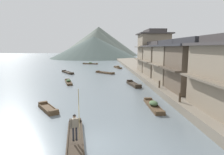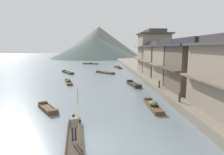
# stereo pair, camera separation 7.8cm
# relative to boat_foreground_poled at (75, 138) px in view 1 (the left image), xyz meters

# --- Properties ---
(ground_plane) EXTENTS (400.00, 400.00, 0.00)m
(ground_plane) POSITION_rel_boat_foreground_poled_xyz_m (0.65, -0.64, -0.13)
(ground_plane) COLOR slate
(riverbank_right) EXTENTS (18.00, 110.00, 0.75)m
(riverbank_right) POSITION_rel_boat_foreground_poled_xyz_m (17.61, 29.36, 0.24)
(riverbank_right) COLOR slate
(riverbank_right) RESTS_ON ground
(boat_foreground_poled) EXTENTS (1.71, 5.70, 0.41)m
(boat_foreground_poled) POSITION_rel_boat_foreground_poled_xyz_m (0.00, 0.00, 0.00)
(boat_foreground_poled) COLOR #33281E
(boat_foreground_poled) RESTS_ON ground
(boatman_person) EXTENTS (0.52, 0.38, 3.04)m
(boatman_person) POSITION_rel_boat_foreground_poled_xyz_m (0.13, -0.82, 1.29)
(boatman_person) COLOR black
(boatman_person) RESTS_ON boat_foreground_poled
(boat_moored_nearest) EXTENTS (4.35, 4.27, 0.43)m
(boat_moored_nearest) POSITION_rel_boat_foreground_poled_xyz_m (2.36, 32.01, 0.01)
(boat_moored_nearest) COLOR brown
(boat_moored_nearest) RESTS_ON ground
(boat_moored_second) EXTENTS (1.74, 4.60, 0.55)m
(boat_moored_second) POSITION_rel_boat_foreground_poled_xyz_m (6.56, 17.45, 0.05)
(boat_moored_second) COLOR #33281E
(boat_moored_second) RESTS_ON ground
(boat_moored_third) EXTENTS (0.92, 4.78, 0.65)m
(boat_moored_third) POSITION_rel_boat_foreground_poled_xyz_m (6.69, 6.43, 0.08)
(boat_moored_third) COLOR brown
(boat_moored_third) RESTS_ON ground
(boat_moored_far) EXTENTS (2.11, 5.09, 0.60)m
(boat_moored_far) POSITION_rel_boat_foreground_poled_xyz_m (-3.87, 20.28, 0.06)
(boat_moored_far) COLOR brown
(boat_moored_far) RESTS_ON ground
(boat_midriver_drifting) EXTENTS (2.15, 5.20, 0.76)m
(boat_midriver_drifting) POSITION_rel_boat_foreground_poled_xyz_m (6.23, 43.48, 0.13)
(boat_midriver_drifting) COLOR brown
(boat_midriver_drifting) RESTS_ON ground
(boat_midriver_upstream) EXTENTS (3.63, 5.43, 0.44)m
(boat_midriver_upstream) POSITION_rel_boat_foreground_poled_xyz_m (-6.21, 32.95, 0.01)
(boat_midriver_upstream) COLOR #33281E
(boat_midriver_upstream) RESTS_ON ground
(boat_upstream_distant) EXTENTS (2.65, 3.44, 0.47)m
(boat_upstream_distant) POSITION_rel_boat_foreground_poled_xyz_m (-3.34, 6.09, 0.03)
(boat_upstream_distant) COLOR brown
(boat_upstream_distant) RESTS_ON ground
(boat_crossing_west) EXTENTS (5.52, 2.67, 0.72)m
(boat_crossing_west) POSITION_rel_boat_foreground_poled_xyz_m (-2.45, 57.04, 0.10)
(boat_crossing_west) COLOR brown
(boat_crossing_west) RESTS_ON ground
(house_waterfront_second) EXTENTS (5.94, 6.29, 6.14)m
(house_waterfront_second) POSITION_rel_boat_foreground_poled_xyz_m (12.12, 10.18, 3.62)
(house_waterfront_second) COLOR brown
(house_waterfront_second) RESTS_ON riverbank_right
(house_waterfront_tall) EXTENTS (5.84, 6.52, 6.14)m
(house_waterfront_tall) POSITION_rel_boat_foreground_poled_xyz_m (12.07, 16.14, 3.62)
(house_waterfront_tall) COLOR gray
(house_waterfront_tall) RESTS_ON riverbank_right
(house_waterfront_narrow) EXTENTS (5.51, 7.19, 6.14)m
(house_waterfront_narrow) POSITION_rel_boat_foreground_poled_xyz_m (11.91, 23.00, 3.62)
(house_waterfront_narrow) COLOR gray
(house_waterfront_narrow) RESTS_ON riverbank_right
(house_waterfront_far) EXTENTS (7.04, 6.12, 8.74)m
(house_waterfront_far) POSITION_rel_boat_foreground_poled_xyz_m (12.67, 29.42, 4.92)
(house_waterfront_far) COLOR gray
(house_waterfront_far) RESTS_ON riverbank_right
(mooring_post_dock_near) EXTENTS (0.20, 0.20, 0.87)m
(mooring_post_dock_near) POSITION_rel_boat_foreground_poled_xyz_m (8.96, 5.65, 1.05)
(mooring_post_dock_near) COLOR #473828
(mooring_post_dock_near) RESTS_ON riverbank_right
(mooring_post_dock_mid) EXTENTS (0.20, 0.20, 0.91)m
(mooring_post_dock_mid) POSITION_rel_boat_foreground_poled_xyz_m (8.96, 12.17, 1.07)
(mooring_post_dock_mid) COLOR #473828
(mooring_post_dock_mid) RESTS_ON riverbank_right
(hill_far_west) EXTENTS (59.51, 59.51, 21.30)m
(hill_far_west) POSITION_rel_boat_foreground_poled_xyz_m (-0.60, 136.90, 10.51)
(hill_far_west) COLOR slate
(hill_far_west) RESTS_ON ground
(hill_far_centre) EXTENTS (48.46, 48.46, 12.02)m
(hill_far_centre) POSITION_rel_boat_foreground_poled_xyz_m (-2.67, 98.23, 5.88)
(hill_far_centre) COLOR #4C5B56
(hill_far_centre) RESTS_ON ground
(hill_far_east) EXTENTS (53.31, 53.31, 18.44)m
(hill_far_east) POSITION_rel_boat_foreground_poled_xyz_m (-1.63, 130.10, 9.08)
(hill_far_east) COLOR slate
(hill_far_east) RESTS_ON ground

